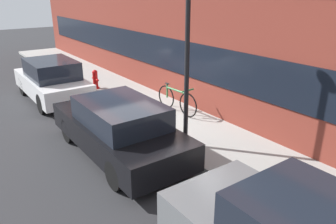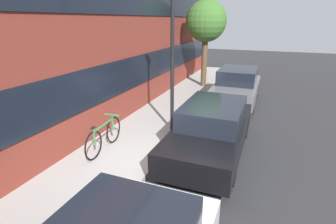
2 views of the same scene
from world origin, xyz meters
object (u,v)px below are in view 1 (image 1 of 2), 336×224
fire_hydrant (95,79)px  parked_car_black (119,128)px  lamp_post (187,38)px  bicycle (177,99)px  parked_car_white (52,80)px

fire_hydrant → parked_car_black: bearing=-17.9°
lamp_post → bicycle: bearing=148.3°
parked_car_white → bicycle: 4.66m
bicycle → parked_car_white: bearing=-149.9°
parked_car_white → parked_car_black: parked_car_white is taller
parked_car_black → bicycle: size_ratio=2.41×
fire_hydrant → lamp_post: lamp_post is taller
parked_car_white → lamp_post: (5.79, 1.42, 2.03)m
parked_car_white → lamp_post: size_ratio=0.94×
parked_car_black → bicycle: parked_car_black is taller
parked_car_white → lamp_post: lamp_post is taller
parked_car_white → fire_hydrant: parked_car_white is taller
fire_hydrant → bicycle: 4.04m
fire_hydrant → lamp_post: size_ratio=0.17×
parked_car_white → bicycle: parked_car_white is taller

